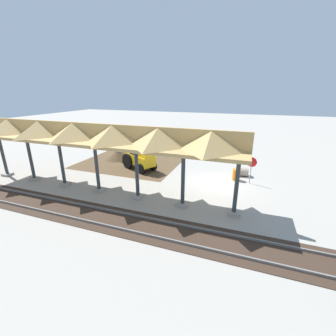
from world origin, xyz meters
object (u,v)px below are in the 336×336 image
Objects in this scene: concrete_pipe at (241,171)px; traffic_barrel at (236,175)px; stop_sign at (251,165)px; backhoe at (139,156)px.

traffic_barrel is (0.34, 1.19, 0.07)m from concrete_pipe.
concrete_pipe is 1.24m from traffic_barrel.
stop_sign is 2.05m from concrete_pipe.
backhoe is (9.78, -0.18, -0.27)m from stop_sign.
backhoe is 5.79× the size of traffic_barrel.
traffic_barrel is (1.07, -0.35, -1.08)m from stop_sign.
concrete_pipe is (0.73, -1.54, -1.15)m from stop_sign.
stop_sign reaches higher than concrete_pipe.
stop_sign is at bearing 115.36° from concrete_pipe.
backhoe is 8.75m from traffic_barrel.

